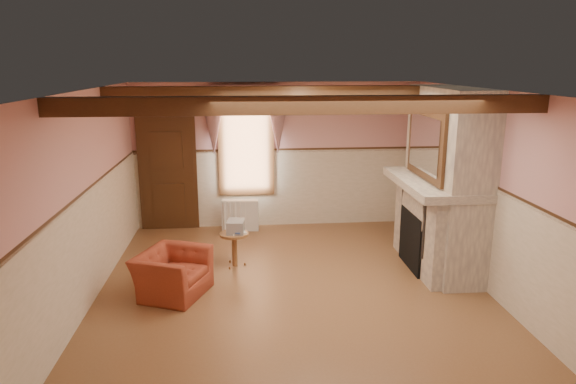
{
  "coord_description": "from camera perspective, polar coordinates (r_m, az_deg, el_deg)",
  "views": [
    {
      "loc": [
        -0.67,
        -6.8,
        3.15
      ],
      "look_at": [
        0.01,
        0.8,
        1.22
      ],
      "focal_mm": 32.0,
      "sensor_mm": 36.0,
      "label": 1
    }
  ],
  "objects": [
    {
      "name": "wall_left",
      "position": [
        7.32,
        -21.47,
        -0.64
      ],
      "size": [
        0.02,
        6.0,
        2.8
      ],
      "primitive_type": "cube",
      "color": "#CE8F8F",
      "rests_on": "floor"
    },
    {
      "name": "bowl",
      "position": [
        8.09,
        16.12,
        1.59
      ],
      "size": [
        0.34,
        0.34,
        0.08
      ],
      "primitive_type": "imported",
      "color": "brown",
      "rests_on": "mantel"
    },
    {
      "name": "fireplace",
      "position": [
        8.21,
        17.17,
        1.24
      ],
      "size": [
        0.85,
        2.0,
        2.8
      ],
      "primitive_type": "cube",
      "color": "gray",
      "rests_on": "floor"
    },
    {
      "name": "wainscot",
      "position": [
        7.24,
        0.48,
        -5.17
      ],
      "size": [
        5.5,
        6.0,
        1.5
      ],
      "primitive_type": null,
      "color": "beige",
      "rests_on": "floor"
    },
    {
      "name": "window_drapes",
      "position": [
        9.72,
        -4.75,
        8.83
      ],
      "size": [
        1.3,
        0.14,
        1.4
      ],
      "primitive_type": "cube",
      "color": "gray",
      "rests_on": "wall_back"
    },
    {
      "name": "firebox",
      "position": [
        8.32,
        13.97,
        -5.19
      ],
      "size": [
        0.2,
        0.95,
        0.9
      ],
      "primitive_type": "cube",
      "color": "black",
      "rests_on": "floor"
    },
    {
      "name": "wall_front",
      "position": [
        4.23,
        4.53,
        -10.26
      ],
      "size": [
        5.5,
        0.02,
        2.8
      ],
      "primitive_type": "cube",
      "color": "#CE8F8F",
      "rests_on": "floor"
    },
    {
      "name": "candle_red",
      "position": [
        7.46,
        18.04,
        0.7
      ],
      "size": [
        0.06,
        0.06,
        0.16
      ],
      "primitive_type": "cylinder",
      "color": "#A72C14",
      "rests_on": "mantel"
    },
    {
      "name": "oil_lamp",
      "position": [
        8.45,
        15.18,
        2.85
      ],
      "size": [
        0.11,
        0.11,
        0.28
      ],
      "primitive_type": "cylinder",
      "color": "gold",
      "rests_on": "mantel"
    },
    {
      "name": "overmantel_mirror",
      "position": [
        7.97,
        15.03,
        5.2
      ],
      "size": [
        0.06,
        1.44,
        1.04
      ],
      "primitive_type": "cube",
      "color": "silver",
      "rests_on": "fireplace"
    },
    {
      "name": "window",
      "position": [
        9.88,
        -4.68,
        5.42
      ],
      "size": [
        1.06,
        0.08,
        2.02
      ],
      "primitive_type": "cube",
      "color": "white",
      "rests_on": "wall_back"
    },
    {
      "name": "ceiling_beam_back",
      "position": [
        8.04,
        -0.34,
        10.99
      ],
      "size": [
        5.5,
        0.18,
        0.2
      ],
      "primitive_type": "cube",
      "color": "black",
      "rests_on": "ceiling"
    },
    {
      "name": "book_stack",
      "position": [
        8.11,
        -5.82,
        -3.84
      ],
      "size": [
        0.3,
        0.35,
        0.2
      ],
      "primitive_type": "cube",
      "rotation": [
        0.0,
        0.0,
        -0.12
      ],
      "color": "#B7AD8C",
      "rests_on": "side_table"
    },
    {
      "name": "mantel_clock",
      "position": [
        8.85,
        14.21,
        3.15
      ],
      "size": [
        0.14,
        0.24,
        0.2
      ],
      "primitive_type": "cube",
      "color": "black",
      "rests_on": "mantel"
    },
    {
      "name": "door",
      "position": [
        10.06,
        -13.19,
        1.77
      ],
      "size": [
        1.1,
        0.1,
        2.1
      ],
      "primitive_type": "cube",
      "color": "black",
      "rests_on": "floor"
    },
    {
      "name": "armchair",
      "position": [
        7.38,
        -12.72,
        -8.81
      ],
      "size": [
        1.13,
        1.2,
        0.62
      ],
      "primitive_type": "imported",
      "rotation": [
        0.0,
        0.0,
        1.18
      ],
      "color": "maroon",
      "rests_on": "floor"
    },
    {
      "name": "wall_back",
      "position": [
        9.97,
        -1.2,
        4.09
      ],
      "size": [
        5.5,
        0.02,
        2.8
      ],
      "primitive_type": "cube",
      "color": "#CE8F8F",
      "rests_on": "floor"
    },
    {
      "name": "chair_rail",
      "position": [
        7.03,
        0.49,
        0.61
      ],
      "size": [
        5.5,
        6.0,
        0.08
      ],
      "primitive_type": null,
      "color": "black",
      "rests_on": "wainscot"
    },
    {
      "name": "radiator",
      "position": [
        9.92,
        -5.33,
        -2.57
      ],
      "size": [
        0.71,
        0.23,
        0.6
      ],
      "primitive_type": "cube",
      "rotation": [
        0.0,
        0.0,
        -0.07
      ],
      "color": "silver",
      "rests_on": "floor"
    },
    {
      "name": "floor",
      "position": [
        7.52,
        0.47,
        -10.56
      ],
      "size": [
        5.5,
        6.0,
        0.01
      ],
      "primitive_type": "cube",
      "color": "brown",
      "rests_on": "ground"
    },
    {
      "name": "side_table",
      "position": [
        8.22,
        -5.96,
        -6.36
      ],
      "size": [
        0.48,
        0.48,
        0.55
      ],
      "primitive_type": "cylinder",
      "rotation": [
        0.0,
        0.0,
        0.05
      ],
      "color": "brown",
      "rests_on": "floor"
    },
    {
      "name": "mantel",
      "position": [
        8.15,
        15.97,
        0.95
      ],
      "size": [
        1.05,
        2.05,
        0.12
      ],
      "primitive_type": "cube",
      "color": "gray",
      "rests_on": "fireplace"
    },
    {
      "name": "jar_yellow",
      "position": [
        7.63,
        17.48,
        0.88
      ],
      "size": [
        0.06,
        0.06,
        0.12
      ],
      "primitive_type": "cylinder",
      "color": "gold",
      "rests_on": "mantel"
    },
    {
      "name": "ceiling_beam_front",
      "position": [
        5.65,
        1.73,
        9.62
      ],
      "size": [
        5.5,
        0.18,
        0.2
      ],
      "primitive_type": "cube",
      "color": "black",
      "rests_on": "ceiling"
    },
    {
      "name": "ceiling",
      "position": [
        6.84,
        0.52,
        11.26
      ],
      "size": [
        5.5,
        6.0,
        0.01
      ],
      "primitive_type": "cube",
      "color": "silver",
      "rests_on": "wall_back"
    },
    {
      "name": "wall_right",
      "position": [
        7.81,
        21.01,
        0.28
      ],
      "size": [
        0.02,
        6.0,
        2.8
      ],
      "primitive_type": "cube",
      "color": "#CE8F8F",
      "rests_on": "floor"
    }
  ]
}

